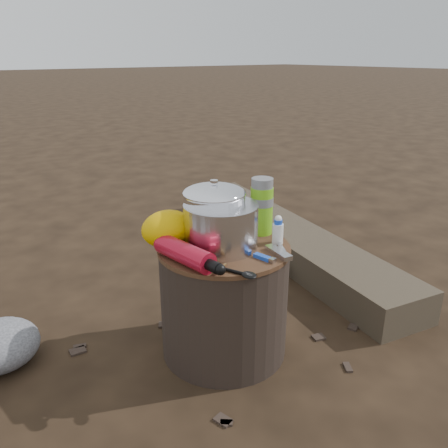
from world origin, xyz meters
TOP-DOWN VIEW (x-y plane):
  - ground at (0.00, 0.00)m, footprint 60.00×60.00m
  - stump at (0.00, 0.00)m, footprint 0.44×0.44m
  - log_main at (0.79, 0.49)m, footprint 0.64×1.77m
  - log_small at (0.78, 0.73)m, footprint 0.86×0.91m
  - foil_windscreen at (-0.01, 0.00)m, footprint 0.24×0.24m
  - camping_pot at (-0.00, 0.05)m, footprint 0.20×0.20m
  - fuel_bottle at (-0.17, -0.03)m, footprint 0.10×0.28m
  - thermos at (0.18, 0.02)m, footprint 0.08×0.08m
  - travel_mug at (0.08, 0.15)m, footprint 0.07×0.07m
  - stuff_sack at (-0.14, 0.12)m, footprint 0.18×0.14m
  - food_pouch at (0.02, 0.15)m, footprint 0.11×0.05m
  - lighter at (0.03, -0.15)m, footprint 0.03×0.08m
  - multitool at (0.09, -0.16)m, footprint 0.05×0.12m
  - pot_grabber at (0.15, -0.10)m, footprint 0.11×0.12m
  - spork at (-0.11, -0.15)m, footprint 0.09×0.16m
  - squeeze_bottle at (0.16, -0.09)m, footprint 0.04×0.04m

SIDE VIEW (x-z plane):
  - ground at x=0.00m, z-range 0.00..0.00m
  - log_small at x=0.78m, z-range 0.00..0.09m
  - log_main at x=0.79m, z-range 0.00..0.15m
  - stump at x=0.00m, z-range 0.00..0.40m
  - pot_grabber at x=0.15m, z-range 0.40..0.41m
  - spork at x=-0.11m, z-range 0.40..0.41m
  - lighter at x=0.03m, z-range 0.40..0.42m
  - multitool at x=0.09m, z-range 0.40..0.42m
  - fuel_bottle at x=-0.17m, z-range 0.40..0.47m
  - squeeze_bottle at x=0.16m, z-range 0.40..0.49m
  - travel_mug at x=0.08m, z-range 0.40..0.51m
  - stuff_sack at x=-0.14m, z-range 0.40..0.52m
  - food_pouch at x=0.02m, z-range 0.40..0.53m
  - foil_windscreen at x=-0.01m, z-range 0.40..0.55m
  - thermos at x=0.18m, z-range 0.40..0.60m
  - camping_pot at x=0.00m, z-range 0.40..0.61m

